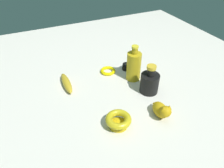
# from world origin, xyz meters

# --- Properties ---
(ground) EXTENTS (2.00, 2.00, 0.00)m
(ground) POSITION_xyz_m (0.00, 0.00, 0.00)
(ground) COLOR silver
(banana) EXTENTS (0.18, 0.04, 0.04)m
(banana) POSITION_xyz_m (0.16, 0.19, 0.02)
(banana) COLOR gold
(banana) RESTS_ON ground
(bangle) EXTENTS (0.09, 0.09, 0.02)m
(bangle) POSITION_xyz_m (0.19, -0.06, 0.01)
(bangle) COLOR yellow
(bangle) RESTS_ON ground
(bowl) EXTENTS (0.11, 0.11, 0.05)m
(bowl) POSITION_xyz_m (-0.20, 0.06, 0.03)
(bowl) COLOR gold
(bowl) RESTS_ON ground
(bottle_short) EXTENTS (0.09, 0.09, 0.15)m
(bottle_short) POSITION_xyz_m (-0.06, -0.18, 0.06)
(bottle_short) COLOR black
(bottle_short) RESTS_ON ground
(nail_polish_jar) EXTENTS (0.05, 0.05, 0.04)m
(nail_polish_jar) POSITION_xyz_m (0.17, -0.17, 0.02)
(nail_polish_jar) COLOR black
(nail_polish_jar) RESTS_ON ground
(cat_figurine) EXTENTS (0.13, 0.07, 0.09)m
(cat_figurine) POSITION_xyz_m (-0.23, -0.13, 0.04)
(cat_figurine) COLOR #C29510
(cat_figurine) RESTS_ON ground
(bottle_tall) EXTENTS (0.08, 0.08, 0.20)m
(bottle_tall) POSITION_xyz_m (0.07, -0.16, 0.08)
(bottle_tall) COLOR #B69B17
(bottle_tall) RESTS_ON ground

